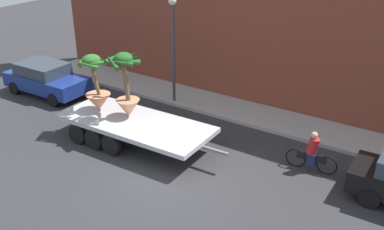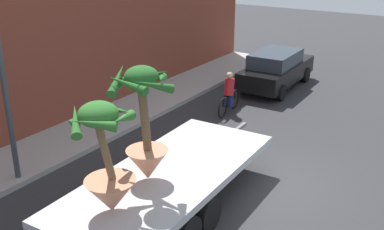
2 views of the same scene
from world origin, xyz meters
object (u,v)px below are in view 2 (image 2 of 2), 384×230
object	(u,v)px
parked_car	(276,69)
potted_palm_rear	(145,129)
flatbed_trailer	(163,184)
potted_palm_middle	(107,167)
cyclist	(229,95)
street_lamp	(1,61)

from	to	relation	value
parked_car	potted_palm_rear	bearing A→B (deg)	-172.16
flatbed_trailer	potted_palm_rear	size ratio (longest dim) A/B	2.77
potted_palm_rear	potted_palm_middle	world-z (taller)	potted_palm_rear
cyclist	street_lamp	size ratio (longest dim) A/B	0.38
potted_palm_middle	cyclist	bearing A→B (deg)	12.94
cyclist	parked_car	distance (m)	3.65
potted_palm_rear	cyclist	xyz separation A→B (m)	(6.93, 1.70, -1.51)
potted_palm_rear	potted_palm_middle	xyz separation A→B (m)	(-1.42, -0.22, -0.21)
parked_car	flatbed_trailer	bearing A→B (deg)	-170.75
cyclist	parked_car	xyz separation A→B (m)	(3.64, -0.25, 0.16)
potted_palm_rear	street_lamp	size ratio (longest dim) A/B	0.53
flatbed_trailer	potted_palm_middle	xyz separation A→B (m)	(-1.72, -0.00, 1.19)
potted_palm_middle	street_lamp	bearing A→B (deg)	77.77
potted_palm_middle	cyclist	size ratio (longest dim) A/B	1.25
potted_palm_middle	cyclist	xyz separation A→B (m)	(8.35, 1.92, -1.29)
cyclist	parked_car	bearing A→B (deg)	-3.86
flatbed_trailer	potted_palm_middle	bearing A→B (deg)	-180.00
flatbed_trailer	parked_car	distance (m)	10.41
potted_palm_rear	street_lamp	bearing A→B (deg)	97.98
potted_palm_middle	parked_car	size ratio (longest dim) A/B	0.51
potted_palm_middle	parked_car	distance (m)	12.16
cyclist	street_lamp	xyz separation A→B (m)	(-7.47, 2.13, 2.56)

